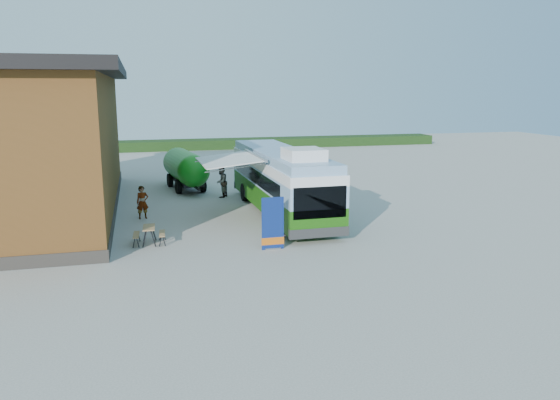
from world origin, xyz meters
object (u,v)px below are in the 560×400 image
object	(u,v)px
bus	(281,179)
picnic_table	(149,231)
person_a	(142,202)
slurry_tanker	(185,167)
person_b	(221,182)
banner	(273,228)

from	to	relation	value
bus	picnic_table	distance (m)	8.02
bus	picnic_table	size ratio (longest dim) A/B	9.15
person_a	slurry_tanker	world-z (taller)	slurry_tanker
person_b	picnic_table	bearing A→B (deg)	6.44
person_a	banner	bearing A→B (deg)	-64.57
banner	person_b	xyz separation A→B (m)	(-0.38, 11.19, 0.06)
bus	banner	size ratio (longest dim) A/B	5.75
bus	person_a	xyz separation A→B (m)	(-6.95, 0.60, -0.98)
person_b	slurry_tanker	world-z (taller)	slurry_tanker
person_b	banner	bearing A→B (deg)	34.19
banner	slurry_tanker	size ratio (longest dim) A/B	0.32
banner	person_a	world-z (taller)	banner
banner	slurry_tanker	bearing A→B (deg)	97.98
bus	picnic_table	bearing A→B (deg)	-149.25
person_a	person_b	distance (m)	6.38
picnic_table	bus	bearing A→B (deg)	34.26
banner	person_b	distance (m)	11.19
person_b	slurry_tanker	xyz separation A→B (m)	(-1.81, 3.21, 0.49)
bus	person_a	world-z (taller)	bus
banner	person_a	bearing A→B (deg)	125.69
banner	person_b	size ratio (longest dim) A/B	1.15
picnic_table	person_b	size ratio (longest dim) A/B	0.72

